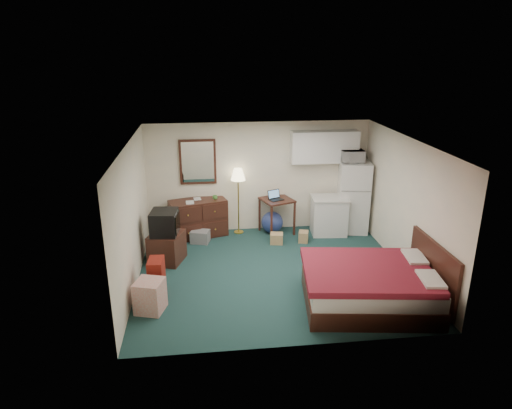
{
  "coord_description": "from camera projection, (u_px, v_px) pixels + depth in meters",
  "views": [
    {
      "loc": [
        -1.23,
        -7.64,
        4.05
      ],
      "look_at": [
        -0.28,
        0.39,
        1.24
      ],
      "focal_mm": 32.0,
      "sensor_mm": 36.0,
      "label": 1
    }
  ],
  "objects": [
    {
      "name": "dresser",
      "position": [
        198.0,
        218.0,
        10.2
      ],
      "size": [
        1.34,
        0.88,
        0.84
      ],
      "primitive_type": null,
      "rotation": [
        0.0,
        0.0,
        0.29
      ],
      "color": "#391811",
      "rests_on": "floor"
    },
    {
      "name": "fridge",
      "position": [
        353.0,
        197.0,
        10.36
      ],
      "size": [
        0.78,
        0.78,
        1.63
      ],
      "primitive_type": null,
      "rotation": [
        0.0,
        0.0,
        -0.18
      ],
      "color": "silver",
      "rests_on": "floor"
    },
    {
      "name": "headboard",
      "position": [
        433.0,
        271.0,
        7.51
      ],
      "size": [
        0.06,
        1.56,
        1.0
      ],
      "primitive_type": null,
      "color": "#391811",
      "rests_on": "walls"
    },
    {
      "name": "walls",
      "position": [
        274.0,
        211.0,
        8.22
      ],
      "size": [
        5.01,
        4.51,
        2.5
      ],
      "color": "silver",
      "rests_on": "floor"
    },
    {
      "name": "file_bin",
      "position": [
        200.0,
        237.0,
        9.92
      ],
      "size": [
        0.45,
        0.39,
        0.27
      ],
      "primitive_type": null,
      "rotation": [
        0.0,
        0.0,
        -0.28
      ],
      "color": "gray",
      "rests_on": "floor"
    },
    {
      "name": "cardboard_box_b",
      "position": [
        303.0,
        237.0,
        9.96
      ],
      "size": [
        0.26,
        0.28,
        0.24
      ],
      "primitive_type": null,
      "rotation": [
        0.0,
        0.0,
        -0.28
      ],
      "color": "olive",
      "rests_on": "floor"
    },
    {
      "name": "floor",
      "position": [
        273.0,
        273.0,
        8.63
      ],
      "size": [
        5.0,
        4.5,
        0.01
      ],
      "primitive_type": "cube",
      "color": "black",
      "rests_on": "ground"
    },
    {
      "name": "cardboard_box_a",
      "position": [
        277.0,
        238.0,
        9.88
      ],
      "size": [
        0.31,
        0.28,
        0.23
      ],
      "primitive_type": null,
      "rotation": [
        0.0,
        0.0,
        -0.2
      ],
      "color": "olive",
      "rests_on": "floor"
    },
    {
      "name": "mug",
      "position": [
        215.0,
        197.0,
        10.1
      ],
      "size": [
        0.13,
        0.11,
        0.11
      ],
      "primitive_type": "imported",
      "rotation": [
        0.0,
        0.0,
        0.26
      ],
      "color": "#499039",
      "rests_on": "dresser"
    },
    {
      "name": "exercise_ball",
      "position": [
        272.0,
        222.0,
        10.42
      ],
      "size": [
        0.5,
        0.5,
        0.49
      ],
      "primitive_type": "sphere",
      "rotation": [
        0.0,
        0.0,
        0.01
      ],
      "color": "navy",
      "rests_on": "floor"
    },
    {
      "name": "suitcase",
      "position": [
        157.0,
        277.0,
        7.8
      ],
      "size": [
        0.28,
        0.41,
        0.64
      ],
      "primitive_type": null,
      "rotation": [
        0.0,
        0.0,
        -0.07
      ],
      "color": "maroon",
      "rests_on": "floor"
    },
    {
      "name": "laptop",
      "position": [
        276.0,
        196.0,
        10.12
      ],
      "size": [
        0.37,
        0.34,
        0.2
      ],
      "primitive_type": null,
      "rotation": [
        0.0,
        0.0,
        0.42
      ],
      "color": "black",
      "rests_on": "desk"
    },
    {
      "name": "retail_box",
      "position": [
        150.0,
        296.0,
        7.31
      ],
      "size": [
        0.53,
        0.53,
        0.53
      ],
      "primitive_type": null,
      "rotation": [
        0.0,
        0.0,
        -0.29
      ],
      "color": "silver",
      "rests_on": "floor"
    },
    {
      "name": "kitchen_counter",
      "position": [
        329.0,
        216.0,
        10.31
      ],
      "size": [
        0.81,
        0.64,
        0.83
      ],
      "primitive_type": null,
      "rotation": [
        0.0,
        0.0,
        -0.08
      ],
      "color": "white",
      "rests_on": "floor"
    },
    {
      "name": "book_a",
      "position": [
        186.0,
        198.0,
        9.84
      ],
      "size": [
        0.17,
        0.03,
        0.24
      ],
      "primitive_type": "imported",
      "rotation": [
        0.0,
        0.0,
        0.05
      ],
      "color": "olive",
      "rests_on": "dresser"
    },
    {
      "name": "crt_tv",
      "position": [
        164.0,
        223.0,
        8.82
      ],
      "size": [
        0.57,
        0.61,
        0.47
      ],
      "primitive_type": null,
      "rotation": [
        0.0,
        0.0,
        -0.12
      ],
      "color": "black",
      "rests_on": "tv_stand"
    },
    {
      "name": "microwave",
      "position": [
        352.0,
        155.0,
        10.01
      ],
      "size": [
        0.5,
        0.28,
        0.34
      ],
      "primitive_type": "imported",
      "rotation": [
        0.0,
        0.0,
        0.0
      ],
      "color": "silver",
      "rests_on": "fridge"
    },
    {
      "name": "tv_stand",
      "position": [
        167.0,
        247.0,
        9.01
      ],
      "size": [
        0.77,
        0.8,
        0.59
      ],
      "primitive_type": null,
      "rotation": [
        0.0,
        0.0,
        -0.33
      ],
      "color": "#391811",
      "rests_on": "floor"
    },
    {
      "name": "bed",
      "position": [
        369.0,
        287.0,
        7.46
      ],
      "size": [
        2.26,
        1.87,
        0.66
      ],
      "primitive_type": null,
      "rotation": [
        0.0,
        0.0,
        -0.13
      ],
      "color": "maroon",
      "rests_on": "floor"
    },
    {
      "name": "ceiling",
      "position": [
        275.0,
        142.0,
        7.81
      ],
      "size": [
        5.0,
        4.5,
        0.01
      ],
      "primitive_type": "cube",
      "color": "silver",
      "rests_on": "walls"
    },
    {
      "name": "floor_lamp",
      "position": [
        238.0,
        201.0,
        10.25
      ],
      "size": [
        0.37,
        0.37,
        1.51
      ],
      "primitive_type": null,
      "rotation": [
        0.0,
        0.0,
        -0.16
      ],
      "color": "gold",
      "rests_on": "floor"
    },
    {
      "name": "upper_cabinets",
      "position": [
        324.0,
        147.0,
        10.1
      ],
      "size": [
        1.5,
        0.35,
        0.7
      ],
      "primitive_type": null,
      "color": "white",
      "rests_on": "walls"
    },
    {
      "name": "mirror",
      "position": [
        198.0,
        162.0,
        10.02
      ],
      "size": [
        0.8,
        0.06,
        1.0
      ],
      "primitive_type": null,
      "color": "white",
      "rests_on": "walls"
    },
    {
      "name": "book_b",
      "position": [
        193.0,
        195.0,
        10.07
      ],
      "size": [
        0.16,
        0.04,
        0.21
      ],
      "primitive_type": "imported",
      "rotation": [
        0.0,
        0.0,
        0.14
      ],
      "color": "olive",
      "rests_on": "dresser"
    },
    {
      "name": "desk",
      "position": [
        277.0,
        216.0,
        10.35
      ],
      "size": [
        0.82,
        0.82,
        0.82
      ],
      "primitive_type": null,
      "rotation": [
        0.0,
        0.0,
        0.34
      ],
      "color": "#391811",
      "rests_on": "floor"
    }
  ]
}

